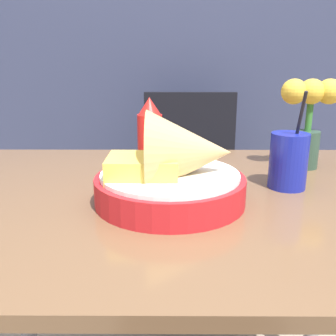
{
  "coord_description": "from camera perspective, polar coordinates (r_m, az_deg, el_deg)",
  "views": [
    {
      "loc": [
        0.0,
        -0.75,
        1.05
      ],
      "look_at": [
        -0.0,
        -0.01,
        0.83
      ],
      "focal_mm": 40.0,
      "sensor_mm": 36.0,
      "label": 1
    }
  ],
  "objects": [
    {
      "name": "wall_window",
      "position": [
        1.9,
        0.22,
        23.84
      ],
      "size": [
        7.0,
        0.06,
        2.6
      ],
      "color": "#2D334C",
      "rests_on": "ground_plane"
    },
    {
      "name": "dining_table",
      "position": [
        0.84,
        0.02,
        -11.16
      ],
      "size": [
        1.1,
        0.79,
        0.77
      ],
      "color": "brown",
      "rests_on": "ground_plane"
    },
    {
      "name": "chair_far_window",
      "position": [
        1.64,
        3.24,
        -2.23
      ],
      "size": [
        0.4,
        0.4,
        0.91
      ],
      "color": "black",
      "rests_on": "ground_plane"
    },
    {
      "name": "food_basket",
      "position": [
        0.73,
        0.95,
        -0.55
      ],
      "size": [
        0.3,
        0.3,
        0.18
      ],
      "color": "red",
      "rests_on": "dining_table"
    },
    {
      "name": "ketchup_bottle",
      "position": [
        0.93,
        -3.02,
        4.79
      ],
      "size": [
        0.06,
        0.06,
        0.19
      ],
      "color": "red",
      "rests_on": "dining_table"
    },
    {
      "name": "drink_cup",
      "position": [
        0.86,
        17.62,
        0.82
      ],
      "size": [
        0.08,
        0.08,
        0.21
      ],
      "color": "#192399",
      "rests_on": "dining_table"
    },
    {
      "name": "flower_vase",
      "position": [
        1.02,
        20.57,
        7.94
      ],
      "size": [
        0.15,
        0.06,
        0.23
      ],
      "color": "#2D4738",
      "rests_on": "dining_table"
    }
  ]
}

